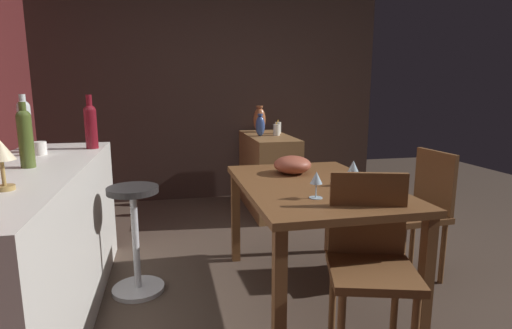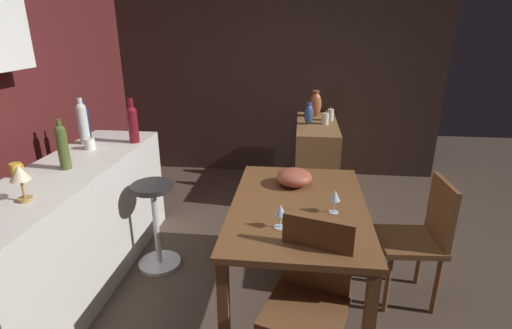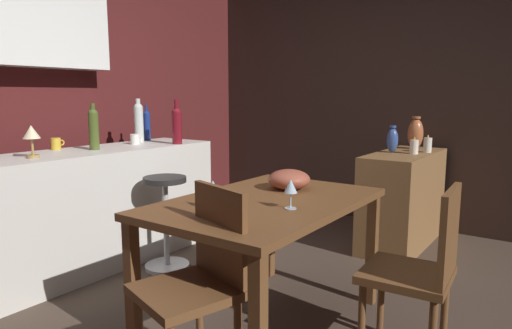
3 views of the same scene
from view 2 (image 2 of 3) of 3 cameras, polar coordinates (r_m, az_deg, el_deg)
ground_plane at (r=2.96m, az=1.15°, el=-18.60°), size 9.00×9.00×0.00m
wall_side_right at (r=4.91m, az=0.55°, el=13.68°), size 0.10×4.40×2.60m
dining_table at (r=2.59m, az=6.21°, el=-7.50°), size 1.34×0.87×0.74m
kitchen_counter at (r=3.13m, az=-25.46°, el=-8.62°), size 2.10×0.60×0.90m
sideboard_cabinet at (r=4.42m, az=8.70°, el=0.87°), size 1.10×0.44×0.82m
chair_near_window at (r=2.15m, az=7.80°, el=-18.74°), size 0.50×0.50×0.91m
chair_by_doorway at (r=2.89m, az=22.90°, el=-9.66°), size 0.42×0.42×0.89m
bar_stool at (r=3.16m, az=-14.48°, el=-8.37°), size 0.34×0.34×0.71m
wine_glass_left at (r=2.43m, az=11.49°, el=-4.58°), size 0.07×0.07×0.15m
wine_glass_right at (r=2.22m, az=3.62°, el=-6.87°), size 0.07×0.07×0.15m
fruit_bowl at (r=2.82m, az=5.62°, el=-1.89°), size 0.26×0.26×0.12m
wine_bottle_ruby at (r=3.40m, az=-17.65°, el=5.92°), size 0.08×0.08×0.38m
wine_bottle_clear at (r=3.51m, az=-24.11°, el=5.79°), size 0.08×0.08×0.38m
wine_bottle_olive at (r=2.94m, az=-26.55°, el=2.57°), size 0.07×0.07×0.35m
wine_bottle_cobalt at (r=3.66m, az=-23.74°, el=5.77°), size 0.06×0.06×0.32m
cup_white at (r=3.37m, az=-23.21°, el=2.80°), size 0.12×0.08×0.09m
cup_mustard at (r=2.99m, az=-31.76°, el=-0.65°), size 0.11×0.07×0.09m
counter_lamp at (r=2.52m, az=-31.34°, el=-1.42°), size 0.11×0.11×0.22m
pillar_candle_tall at (r=4.27m, az=10.17°, el=6.64°), size 0.07×0.07×0.14m
pillar_candle_short at (r=4.44m, az=10.88°, el=7.18°), size 0.07×0.07×0.15m
vase_ceramic_blue at (r=4.23m, az=7.74°, el=7.36°), size 0.10×0.10×0.23m
vase_copper at (r=4.61m, az=8.72°, el=8.77°), size 0.14×0.14×0.30m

